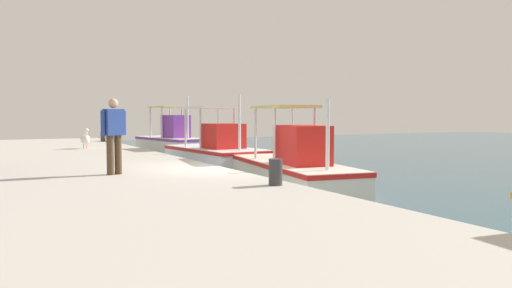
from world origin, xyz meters
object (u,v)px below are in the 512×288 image
object	(u,v)px
fishing_boat_second	(216,153)
fishing_boat_third	(293,167)
mooring_bollard_second	(275,172)
fishing_boat_nearest	(171,142)
pelican	(85,139)
fisherman_standing	(114,132)
mooring_bollard_nearest	(103,137)

from	to	relation	value
fishing_boat_second	fishing_boat_third	distance (m)	5.72
fishing_boat_second	mooring_bollard_second	world-z (taller)	fishing_boat_second
fishing_boat_nearest	pelican	size ratio (longest dim) A/B	5.37
fisherman_standing	fishing_boat_second	bearing A→B (deg)	141.06
fisherman_standing	mooring_bollard_nearest	world-z (taller)	fisherman_standing
pelican	mooring_bollard_nearest	distance (m)	5.19
fishing_boat_third	mooring_bollard_second	size ratio (longest dim) A/B	12.69
fishing_boat_second	fishing_boat_third	size ratio (longest dim) A/B	0.83
mooring_bollard_nearest	pelican	bearing A→B (deg)	-18.08
fishing_boat_nearest	fisherman_standing	distance (m)	14.55
fishing_boat_third	pelican	world-z (taller)	fishing_boat_third
mooring_bollard_nearest	mooring_bollard_second	xyz separation A→B (m)	(17.23, 0.00, -0.00)
fisherman_standing	pelican	bearing A→B (deg)	175.18
mooring_bollard_nearest	mooring_bollard_second	bearing A→B (deg)	0.00
fishing_boat_nearest	mooring_bollard_nearest	size ratio (longest dim) A/B	10.08
pelican	mooring_bollard_nearest	bearing A→B (deg)	161.92
mooring_bollard_nearest	mooring_bollard_second	distance (m)	17.23
pelican	fisherman_standing	xyz separation A→B (m)	(9.13, -0.77, 0.56)
fishing_boat_nearest	fishing_boat_second	xyz separation A→B (m)	(6.66, -0.31, -0.10)
fishing_boat_third	pelican	size ratio (longest dim) A/B	6.76
fishing_boat_second	pelican	bearing A→B (deg)	-117.80
fisherman_standing	fishing_boat_nearest	bearing A→B (deg)	156.83
fishing_boat_third	mooring_bollard_nearest	world-z (taller)	fishing_boat_third
fishing_boat_third	fishing_boat_nearest	bearing A→B (deg)	178.57
fishing_boat_second	mooring_bollard_nearest	distance (m)	7.98
fishing_boat_second	fisherman_standing	bearing A→B (deg)	-38.94
fisherman_standing	mooring_bollard_nearest	distance (m)	14.28
fisherman_standing	mooring_bollard_nearest	size ratio (longest dim) A/B	3.39
mooring_bollard_second	fisherman_standing	bearing A→B (deg)	-143.12
fishing_boat_second	fisherman_standing	size ratio (longest dim) A/B	3.10
fisherman_standing	mooring_bollard_nearest	bearing A→B (deg)	170.40
fishing_boat_nearest	pelican	world-z (taller)	fishing_boat_nearest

